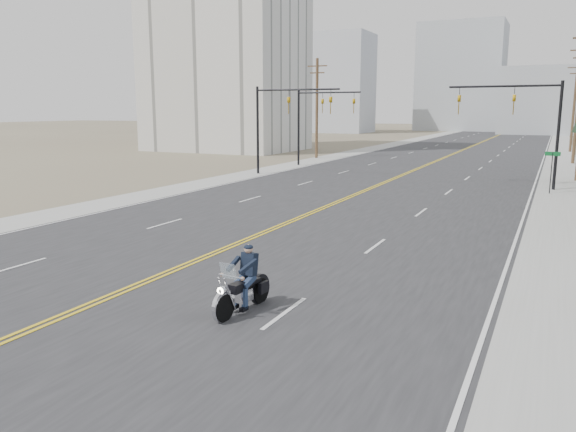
# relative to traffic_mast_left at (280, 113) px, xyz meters

# --- Properties ---
(ground_plane) EXTENTS (400.00, 400.00, 0.00)m
(ground_plane) POSITION_rel_traffic_mast_left_xyz_m (8.98, -32.00, -4.94)
(ground_plane) COLOR #776D56
(ground_plane) RESTS_ON ground
(road) EXTENTS (20.00, 200.00, 0.01)m
(road) POSITION_rel_traffic_mast_left_xyz_m (8.98, 38.00, -4.93)
(road) COLOR #303033
(road) RESTS_ON ground
(sidewalk_left) EXTENTS (3.00, 200.00, 0.01)m
(sidewalk_left) POSITION_rel_traffic_mast_left_xyz_m (-2.52, 38.00, -4.93)
(sidewalk_left) COLOR #A5A5A0
(sidewalk_left) RESTS_ON ground
(sidewalk_right) EXTENTS (3.00, 200.00, 0.01)m
(sidewalk_right) POSITION_rel_traffic_mast_left_xyz_m (20.48, 38.00, -4.93)
(sidewalk_right) COLOR #A5A5A0
(sidewalk_right) RESTS_ON ground
(traffic_mast_left) EXTENTS (7.10, 0.26, 7.00)m
(traffic_mast_left) POSITION_rel_traffic_mast_left_xyz_m (0.00, 0.00, 0.00)
(traffic_mast_left) COLOR black
(traffic_mast_left) RESTS_ON ground
(traffic_mast_right) EXTENTS (7.10, 0.26, 7.00)m
(traffic_mast_right) POSITION_rel_traffic_mast_left_xyz_m (17.95, 0.00, 0.00)
(traffic_mast_right) COLOR black
(traffic_mast_right) RESTS_ON ground
(traffic_mast_far) EXTENTS (6.10, 0.26, 7.00)m
(traffic_mast_far) POSITION_rel_traffic_mast_left_xyz_m (-0.33, 8.00, -0.06)
(traffic_mast_far) COLOR black
(traffic_mast_far) RESTS_ON ground
(street_sign) EXTENTS (0.90, 0.06, 2.62)m
(street_sign) POSITION_rel_traffic_mast_left_xyz_m (19.78, -2.00, -3.13)
(street_sign) COLOR black
(street_sign) RESTS_ON ground
(utility_pole_e) EXTENTS (2.20, 0.30, 11.00)m
(utility_pole_e) POSITION_rel_traffic_mast_left_xyz_m (21.48, 38.00, 0.79)
(utility_pole_e) COLOR brown
(utility_pole_e) RESTS_ON ground
(utility_pole_left) EXTENTS (2.20, 0.30, 10.50)m
(utility_pole_left) POSITION_rel_traffic_mast_left_xyz_m (-3.52, 16.00, 0.54)
(utility_pole_left) COLOR brown
(utility_pole_left) RESTS_ON ground
(apartment_block) EXTENTS (18.00, 14.00, 30.00)m
(apartment_block) POSITION_rel_traffic_mast_left_xyz_m (-19.02, 23.00, 10.06)
(apartment_block) COLOR silver
(apartment_block) RESTS_ON ground
(haze_bldg_a) EXTENTS (14.00, 12.00, 22.00)m
(haze_bldg_a) POSITION_rel_traffic_mast_left_xyz_m (-26.02, 83.00, 6.06)
(haze_bldg_a) COLOR #B7BCC6
(haze_bldg_a) RESTS_ON ground
(haze_bldg_b) EXTENTS (18.00, 14.00, 14.00)m
(haze_bldg_b) POSITION_rel_traffic_mast_left_xyz_m (16.98, 93.00, 2.06)
(haze_bldg_b) COLOR #ADB2B7
(haze_bldg_b) RESTS_ON ground
(haze_bldg_d) EXTENTS (20.00, 15.00, 26.00)m
(haze_bldg_d) POSITION_rel_traffic_mast_left_xyz_m (-3.02, 108.00, 8.06)
(haze_bldg_d) COLOR #ADB2B7
(haze_bldg_d) RESTS_ON ground
(haze_bldg_f) EXTENTS (12.00, 12.00, 16.00)m
(haze_bldg_f) POSITION_rel_traffic_mast_left_xyz_m (-41.02, 98.00, 3.06)
(haze_bldg_f) COLOR #ADB2B7
(haze_bldg_f) RESTS_ON ground
(motorcyclist) EXTENTS (1.18, 2.32, 1.74)m
(motorcyclist) POSITION_rel_traffic_mast_left_xyz_m (12.92, -28.33, -4.07)
(motorcyclist) COLOR black
(motorcyclist) RESTS_ON ground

